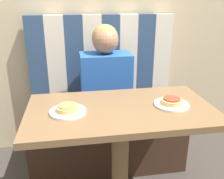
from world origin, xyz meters
The scene contains 8 objects.
booth_seat centered at (0.00, 0.59, 0.24)m, with size 1.20×0.56×0.47m.
booth_backrest centered at (0.00, 0.84, 0.83)m, with size 1.20×0.07×0.71m.
dining_table centered at (0.00, 0.00, 0.63)m, with size 1.02×0.56×0.75m.
person centered at (0.00, 0.59, 0.78)m, with size 0.38×0.24×0.66m.
plate_left centered at (-0.28, -0.02, 0.75)m, with size 0.19×0.19×0.01m.
plate_right centered at (0.28, -0.02, 0.75)m, with size 0.19×0.19×0.01m.
pizza_left centered at (-0.28, -0.02, 0.77)m, with size 0.12×0.12×0.03m.
pizza_right centered at (0.28, -0.02, 0.77)m, with size 0.12×0.12×0.03m.
Camera 1 is at (-0.25, -1.22, 1.32)m, focal length 40.00 mm.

